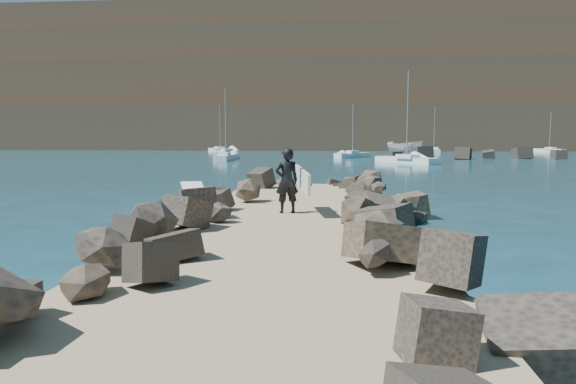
% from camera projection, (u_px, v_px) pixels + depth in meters
% --- Properties ---
extents(ground, '(800.00, 800.00, 0.00)m').
position_uv_depth(ground, '(291.00, 245.00, 13.40)').
color(ground, '#0F384C').
rests_on(ground, ground).
extents(jetty, '(6.00, 26.00, 0.60)m').
position_uv_depth(jetty, '(284.00, 250.00, 11.38)').
color(jetty, '#8C7759').
rests_on(jetty, ground).
extents(riprap_left, '(2.60, 22.00, 1.00)m').
position_uv_depth(riprap_left, '(164.00, 235.00, 12.12)').
color(riprap_left, black).
rests_on(riprap_left, ground).
extents(riprap_right, '(2.60, 22.00, 1.00)m').
position_uv_depth(riprap_right, '(414.00, 239.00, 11.60)').
color(riprap_right, black).
rests_on(riprap_right, ground).
extents(headland, '(360.00, 140.00, 32.00)m').
position_uv_depth(headland, '(362.00, 97.00, 169.20)').
color(headland, '#2D4919').
rests_on(headland, ground).
extents(surfboard_resting, '(1.51, 2.53, 0.08)m').
position_uv_depth(surfboard_resting, '(196.00, 200.00, 14.54)').
color(surfboard_resting, white).
rests_on(surfboard_resting, riprap_left).
extents(boat_imported, '(6.09, 4.85, 2.24)m').
position_uv_depth(boat_imported, '(405.00, 148.00, 79.02)').
color(boat_imported, silver).
rests_on(boat_imported, ground).
extents(surfer_with_board, '(1.14, 2.29, 1.88)m').
position_uv_depth(surfer_with_board, '(289.00, 181.00, 14.86)').
color(surfer_with_board, black).
rests_on(surfer_with_board, jetty).
extents(sailboat_b, '(5.04, 5.39, 7.41)m').
position_uv_depth(sailboat_b, '(352.00, 155.00, 69.44)').
color(sailboat_b, silver).
rests_on(sailboat_b, ground).
extents(sailboat_c, '(6.26, 7.85, 9.89)m').
position_uv_depth(sailboat_c, '(407.00, 160.00, 54.93)').
color(sailboat_c, silver).
rests_on(sailboat_c, ground).
extents(sailboat_d, '(2.11, 7.09, 8.43)m').
position_uv_depth(sailboat_d, '(434.00, 151.00, 91.72)').
color(sailboat_d, silver).
rests_on(sailboat_d, ground).
extents(sailboat_e, '(5.92, 7.03, 9.08)m').
position_uv_depth(sailboat_e, '(220.00, 150.00, 97.32)').
color(sailboat_e, silver).
rests_on(sailboat_e, ground).
extents(sailboat_a, '(1.62, 7.18, 8.63)m').
position_uv_depth(sailboat_a, '(226.00, 157.00, 61.91)').
color(sailboat_a, silver).
rests_on(sailboat_a, ground).
extents(sailboat_f, '(4.08, 6.03, 7.48)m').
position_uv_depth(sailboat_f, '(549.00, 150.00, 92.86)').
color(sailboat_f, silver).
rests_on(sailboat_f, ground).
extents(headland_buildings, '(137.50, 30.50, 5.00)m').
position_uv_depth(headland_buildings, '(387.00, 36.00, 158.93)').
color(headland_buildings, white).
rests_on(headland_buildings, headland).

